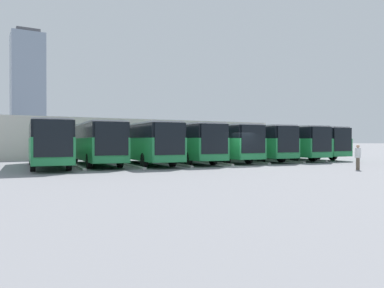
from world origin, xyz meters
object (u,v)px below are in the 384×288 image
at_px(bus_3, 216,142).
at_px(bus_4, 182,142).
at_px(bus_5, 143,142).
at_px(pedestrian, 358,156).
at_px(bus_0, 299,142).
at_px(bus_2, 248,142).
at_px(bus_6, 95,142).
at_px(bus_1, 278,142).
at_px(bus_7, 48,142).

height_order(bus_3, bus_4, same).
height_order(bus_4, bus_5, same).
distance_m(bus_4, pedestrian, 13.96).
xyz_separation_m(bus_0, bus_3, (10.79, 0.56, 0.00)).
relative_size(bus_2, bus_6, 1.00).
relative_size(bus_4, bus_5, 1.00).
bearing_deg(bus_2, bus_3, 5.84).
height_order(bus_0, bus_5, same).
height_order(bus_2, bus_5, same).
height_order(bus_0, bus_1, same).
height_order(bus_4, pedestrian, bus_4).
bearing_deg(pedestrian, bus_3, 50.66).
bearing_deg(pedestrian, bus_6, 84.41).
xyz_separation_m(bus_2, bus_5, (10.79, 0.39, 0.00)).
bearing_deg(bus_3, pedestrian, 106.71).
bearing_deg(bus_2, bus_7, 5.99).
height_order(bus_1, bus_5, same).
relative_size(bus_6, bus_7, 1.00).
bearing_deg(bus_4, bus_3, -171.83).
bearing_deg(bus_6, bus_2, -176.92).
bearing_deg(bus_1, bus_5, 6.00).
distance_m(bus_5, bus_6, 3.72).
relative_size(bus_0, bus_5, 1.00).
bearing_deg(pedestrian, bus_7, 92.83).
xyz_separation_m(bus_4, bus_7, (10.79, -0.02, 0.00)).
height_order(bus_1, bus_7, same).
relative_size(bus_5, bus_7, 1.00).
xyz_separation_m(bus_1, bus_3, (7.19, -0.21, 0.00)).
height_order(bus_4, bus_7, same).
distance_m(bus_0, bus_6, 21.58).
relative_size(bus_3, bus_7, 1.00).
relative_size(bus_5, pedestrian, 7.53).
distance_m(bus_2, pedestrian, 12.79).
height_order(bus_3, bus_6, same).
relative_size(bus_0, bus_3, 1.00).
relative_size(bus_2, bus_4, 1.00).
bearing_deg(bus_6, bus_3, -177.84).
bearing_deg(bus_7, bus_2, -174.01).
relative_size(bus_4, bus_7, 1.00).
bearing_deg(bus_5, bus_0, -171.68).
distance_m(bus_6, pedestrian, 18.85).
distance_m(bus_2, bus_6, 14.40).
xyz_separation_m(bus_0, bus_1, (3.60, 0.77, 0.00)).
relative_size(bus_2, pedestrian, 7.53).
bearing_deg(pedestrian, bus_2, 34.59).
distance_m(bus_3, bus_7, 14.38).
bearing_deg(bus_4, bus_1, -174.78).
height_order(bus_6, bus_7, same).
bearing_deg(bus_4, pedestrian, 121.52).
height_order(bus_1, bus_3, same).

